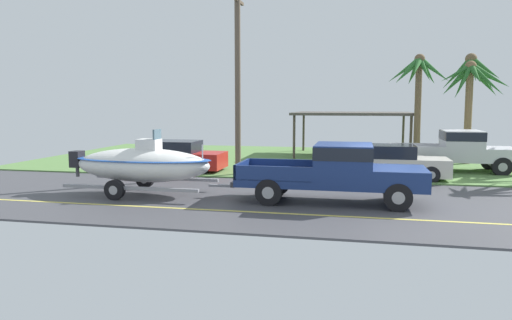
# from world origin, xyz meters

# --- Properties ---
(ground) EXTENTS (36.00, 22.00, 0.11)m
(ground) POSITION_xyz_m (0.00, 8.38, -0.01)
(ground) COLOR #424247
(pickup_truck_towing) EXTENTS (5.89, 2.03, 1.81)m
(pickup_truck_towing) POSITION_xyz_m (-1.50, 0.06, 1.01)
(pickup_truck_towing) COLOR navy
(pickup_truck_towing) RESTS_ON ground
(boat_on_trailer) EXTENTS (5.84, 2.42, 2.19)m
(boat_on_trailer) POSITION_xyz_m (-8.10, 0.06, 1.00)
(boat_on_trailer) COLOR gray
(boat_on_trailer) RESTS_ON ground
(parked_pickup_background) EXTENTS (5.53, 2.08, 1.86)m
(parked_pickup_background) POSITION_xyz_m (3.35, 7.79, 1.03)
(parked_pickup_background) COLOR silver
(parked_pickup_background) RESTS_ON ground
(parked_sedan_near) EXTENTS (4.79, 1.82, 1.38)m
(parked_sedan_near) POSITION_xyz_m (0.00, 5.18, 0.67)
(parked_sedan_near) COLOR beige
(parked_sedan_near) RESTS_ON ground
(parked_sedan_far) EXTENTS (4.32, 1.83, 1.38)m
(parked_sedan_far) POSITION_xyz_m (-9.08, 5.41, 0.67)
(parked_sedan_far) COLOR #B21E19
(parked_sedan_far) RESTS_ON ground
(carport_awning) EXTENTS (6.57, 4.97, 2.54)m
(carport_awning) POSITION_xyz_m (-1.45, 13.35, 2.42)
(carport_awning) COLOR #4C4238
(carport_awning) RESTS_ON ground
(palm_tree_near_right) EXTENTS (3.09, 3.21, 5.49)m
(palm_tree_near_right) POSITION_xyz_m (1.79, 10.74, 4.21)
(palm_tree_near_right) COLOR brown
(palm_tree_near_right) RESTS_ON ground
(palm_tree_mid) EXTENTS (3.07, 3.07, 5.82)m
(palm_tree_mid) POSITION_xyz_m (4.98, 14.26, 4.37)
(palm_tree_mid) COLOR brown
(palm_tree_mid) RESTS_ON ground
(palm_tree_far_left) EXTENTS (3.51, 2.99, 5.12)m
(palm_tree_far_left) POSITION_xyz_m (4.35, 10.88, 3.93)
(palm_tree_far_left) COLOR brown
(palm_tree_far_left) RESTS_ON ground
(utility_pole) EXTENTS (0.24, 1.80, 7.82)m
(utility_pole) POSITION_xyz_m (-6.01, 4.80, 4.06)
(utility_pole) COLOR brown
(utility_pole) RESTS_ON ground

